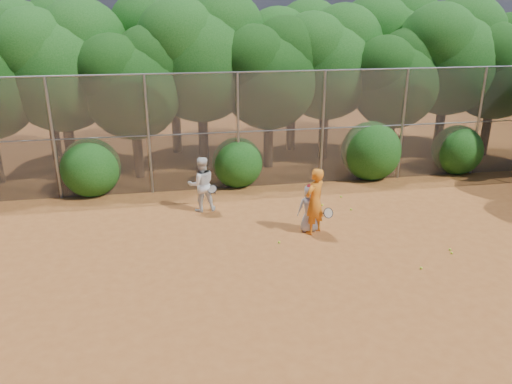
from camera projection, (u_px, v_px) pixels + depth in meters
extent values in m
plane|color=#985222|center=(313.00, 266.00, 12.33)|extent=(80.00, 80.00, 0.00)
cylinder|color=gray|center=(53.00, 140.00, 16.02)|extent=(0.09, 0.09, 4.00)
cylinder|color=gray|center=(148.00, 136.00, 16.51)|extent=(0.09, 0.09, 4.00)
cylinder|color=gray|center=(238.00, 132.00, 17.00)|extent=(0.09, 0.09, 4.00)
cylinder|color=gray|center=(323.00, 128.00, 17.49)|extent=(0.09, 0.09, 4.00)
cylinder|color=gray|center=(403.00, 125.00, 17.98)|extent=(0.09, 0.09, 4.00)
cylinder|color=gray|center=(478.00, 122.00, 18.48)|extent=(0.09, 0.09, 4.00)
cylinder|color=gray|center=(267.00, 72.00, 16.46)|extent=(20.00, 0.05, 0.05)
cylinder|color=gray|center=(267.00, 131.00, 17.17)|extent=(20.00, 0.04, 0.04)
cube|color=slate|center=(267.00, 131.00, 17.17)|extent=(20.00, 0.02, 4.00)
sphere|color=black|center=(4.00, 54.00, 17.06)|extent=(3.05, 3.05, 3.05)
cylinder|color=black|center=(70.00, 142.00, 18.58)|extent=(0.38, 0.38, 2.52)
sphere|color=#154912|center=(61.00, 75.00, 17.72)|extent=(4.03, 4.03, 4.03)
sphere|color=#154912|center=(82.00, 44.00, 17.87)|extent=(3.23, 3.23, 3.23)
sphere|color=#154912|center=(34.00, 53.00, 17.04)|extent=(3.02, 3.02, 3.02)
cylinder|color=black|center=(138.00, 149.00, 18.41)|extent=(0.36, 0.36, 2.17)
sphere|color=black|center=(133.00, 91.00, 17.66)|extent=(3.47, 3.47, 3.47)
sphere|color=black|center=(151.00, 64.00, 17.79)|extent=(2.78, 2.78, 2.78)
sphere|color=black|center=(112.00, 72.00, 17.08)|extent=(2.60, 2.60, 2.60)
cylinder|color=black|center=(203.00, 133.00, 19.65)|extent=(0.39, 0.39, 2.66)
sphere|color=#154912|center=(201.00, 65.00, 18.74)|extent=(4.26, 4.26, 4.26)
sphere|color=#154912|center=(221.00, 35.00, 18.90)|extent=(3.40, 3.40, 3.40)
sphere|color=#154912|center=(180.00, 43.00, 18.03)|extent=(3.19, 3.19, 3.19)
cylinder|color=black|center=(268.00, 139.00, 19.58)|extent=(0.37, 0.37, 2.27)
sphere|color=black|center=(269.00, 81.00, 18.80)|extent=(3.64, 3.64, 3.64)
sphere|color=black|center=(286.00, 55.00, 18.93)|extent=(2.91, 2.91, 2.91)
sphere|color=black|center=(253.00, 62.00, 18.19)|extent=(2.73, 2.73, 2.73)
cylinder|color=black|center=(323.00, 129.00, 20.69)|extent=(0.38, 0.38, 2.45)
sphere|color=#154912|center=(326.00, 70.00, 19.85)|extent=(3.92, 3.92, 3.92)
sphere|color=#154912|center=(343.00, 44.00, 20.00)|extent=(3.14, 3.14, 3.14)
sphere|color=#154912|center=(312.00, 51.00, 19.19)|extent=(2.94, 2.94, 2.94)
cylinder|color=black|center=(390.00, 137.00, 20.24)|extent=(0.36, 0.36, 2.10)
sphere|color=black|center=(395.00, 85.00, 19.52)|extent=(3.36, 3.36, 3.36)
sphere|color=black|center=(409.00, 62.00, 19.65)|extent=(2.69, 2.69, 2.69)
sphere|color=black|center=(385.00, 69.00, 18.96)|extent=(2.52, 2.52, 2.52)
cylinder|color=black|center=(440.00, 125.00, 21.12)|extent=(0.39, 0.39, 2.59)
sphere|color=#154912|center=(448.00, 64.00, 20.23)|extent=(4.14, 4.14, 4.14)
sphere|color=#154912|center=(464.00, 36.00, 20.39)|extent=(3.32, 3.32, 3.32)
sphere|color=#154912|center=(438.00, 43.00, 19.53)|extent=(3.11, 3.11, 3.11)
cylinder|color=black|center=(486.00, 128.00, 21.22)|extent=(0.37, 0.37, 2.31)
sphere|color=black|center=(495.00, 74.00, 20.43)|extent=(3.70, 3.70, 3.70)
sphere|color=black|center=(510.00, 50.00, 20.56)|extent=(2.96, 2.96, 2.96)
sphere|color=black|center=(488.00, 56.00, 19.81)|extent=(2.77, 2.77, 2.77)
cylinder|color=black|center=(54.00, 128.00, 20.52)|extent=(0.39, 0.39, 2.62)
sphere|color=#154912|center=(44.00, 64.00, 19.62)|extent=(4.20, 4.20, 4.20)
sphere|color=#154912|center=(65.00, 35.00, 19.78)|extent=(3.36, 3.36, 3.36)
sphere|color=#154912|center=(19.00, 43.00, 18.92)|extent=(3.15, 3.15, 3.15)
cylinder|color=black|center=(176.00, 120.00, 21.50)|extent=(0.40, 0.40, 2.80)
sphere|color=#154912|center=(172.00, 55.00, 20.53)|extent=(4.48, 4.48, 4.48)
sphere|color=#154912|center=(192.00, 26.00, 20.70)|extent=(3.58, 3.58, 3.58)
sphere|color=#154912|center=(151.00, 33.00, 19.78)|extent=(3.36, 3.36, 3.36)
cylinder|color=black|center=(291.00, 121.00, 21.99)|extent=(0.38, 0.38, 2.52)
sphere|color=#154912|center=(292.00, 64.00, 21.13)|extent=(4.03, 4.03, 4.03)
sphere|color=#154912|center=(309.00, 38.00, 21.28)|extent=(3.23, 3.23, 3.23)
sphere|color=#154912|center=(278.00, 45.00, 20.45)|extent=(3.02, 3.02, 3.02)
cylinder|color=black|center=(382.00, 113.00, 23.25)|extent=(0.40, 0.40, 2.73)
sphere|color=#154912|center=(387.00, 53.00, 22.31)|extent=(4.37, 4.37, 4.37)
sphere|color=#154912|center=(403.00, 27.00, 22.47)|extent=(3.49, 3.49, 3.49)
sphere|color=#154912|center=(375.00, 33.00, 21.58)|extent=(3.28, 3.28, 3.28)
sphere|color=#154912|center=(91.00, 165.00, 16.81)|extent=(2.00, 2.00, 2.00)
sphere|color=#154912|center=(237.00, 160.00, 17.66)|extent=(1.80, 1.80, 1.80)
sphere|color=#154912|center=(371.00, 148.00, 18.41)|extent=(2.20, 2.20, 2.20)
sphere|color=#154912|center=(457.00, 148.00, 19.04)|extent=(1.90, 1.90, 1.90)
imported|color=orange|center=(315.00, 201.00, 13.84)|extent=(0.83, 0.78, 1.90)
torus|color=black|center=(328.00, 213.00, 13.82)|extent=(0.33, 0.20, 0.29)
cylinder|color=black|center=(325.00, 213.00, 14.02)|extent=(0.09, 0.27, 0.14)
imported|color=silver|center=(310.00, 208.00, 14.03)|extent=(0.69, 0.46, 1.39)
ellipsoid|color=#A5171D|center=(311.00, 186.00, 13.80)|extent=(0.22, 0.22, 0.13)
sphere|color=#B5D927|center=(322.00, 205.00, 13.84)|extent=(0.07, 0.07, 0.07)
imported|color=white|center=(202.00, 184.00, 15.39)|extent=(0.92, 0.75, 1.74)
torus|color=black|center=(212.00, 189.00, 15.18)|extent=(0.37, 0.34, 0.24)
cylinder|color=black|center=(214.00, 192.00, 15.38)|extent=(0.13, 0.22, 0.21)
sphere|color=#B5D927|center=(450.00, 250.00, 13.09)|extent=(0.07, 0.07, 0.07)
sphere|color=#B5D927|center=(351.00, 209.00, 15.67)|extent=(0.07, 0.07, 0.07)
sphere|color=#B5D927|center=(421.00, 268.00, 12.17)|extent=(0.07, 0.07, 0.07)
sphere|color=#B5D927|center=(452.00, 253.00, 12.91)|extent=(0.07, 0.07, 0.07)
sphere|color=#B5D927|center=(279.00, 242.00, 13.50)|extent=(0.07, 0.07, 0.07)
sphere|color=#B5D927|center=(341.00, 197.00, 16.71)|extent=(0.07, 0.07, 0.07)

